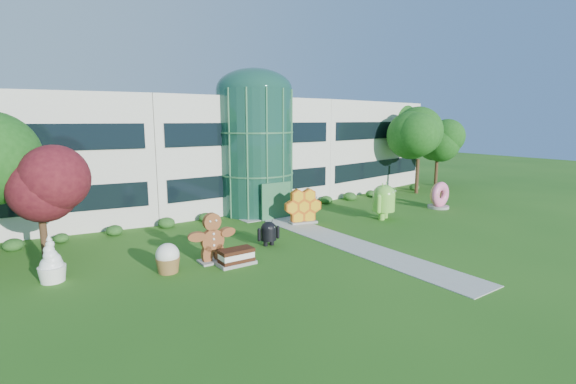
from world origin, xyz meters
TOP-DOWN VIEW (x-y plane):
  - ground at (0.00, 0.00)m, footprint 140.00×140.00m
  - building at (0.00, 18.00)m, footprint 46.00×15.00m
  - atrium at (0.00, 12.00)m, footprint 6.00×6.00m
  - walkway at (0.00, 2.00)m, footprint 2.40×20.00m
  - tree_red at (-15.50, 7.50)m, footprint 4.00×4.00m
  - trees_backdrop at (0.00, 13.00)m, footprint 52.00×8.00m
  - android_green at (6.69, 4.23)m, footprint 3.23×2.76m
  - android_black at (-4.17, 3.50)m, footprint 1.62×1.18m
  - donut at (13.52, 4.20)m, footprint 2.27×1.18m
  - gingerbread at (-8.18, 2.74)m, footprint 2.96×1.19m
  - ice_cream_sandwich at (-7.37, 1.61)m, footprint 1.98×1.01m
  - honeycomb at (0.84, 6.69)m, footprint 3.12×1.72m
  - froyo at (-15.51, 4.54)m, footprint 1.72×1.72m
  - cupcake at (-10.67, 2.59)m, footprint 1.49×1.49m

SIDE VIEW (x-z plane):
  - ground at x=0.00m, z-range 0.00..0.00m
  - walkway at x=0.00m, z-range 0.00..0.04m
  - ice_cream_sandwich at x=-7.37m, z-range 0.00..0.87m
  - cupcake at x=-10.67m, z-range 0.00..1.49m
  - android_black at x=-4.17m, z-range 0.00..1.73m
  - froyo at x=-15.51m, z-range 0.00..2.25m
  - donut at x=13.52m, z-range 0.00..2.31m
  - honeycomb at x=0.84m, z-range 0.00..2.32m
  - gingerbread at x=-8.18m, z-range 0.00..2.71m
  - android_green at x=6.69m, z-range 0.00..3.10m
  - tree_red at x=-15.50m, z-range 0.00..6.00m
  - trees_backdrop at x=0.00m, z-range 0.00..8.40m
  - building at x=0.00m, z-range 0.00..9.30m
  - atrium at x=0.00m, z-range 0.00..9.80m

